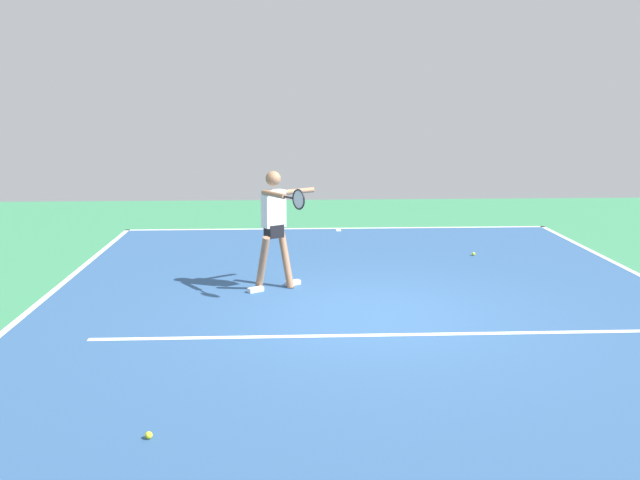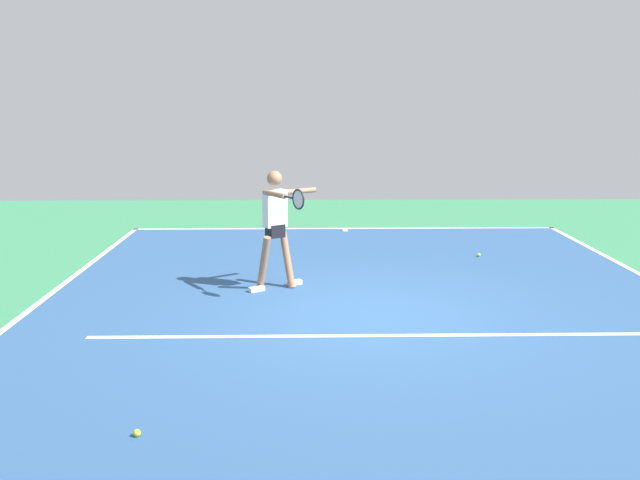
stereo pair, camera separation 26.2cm
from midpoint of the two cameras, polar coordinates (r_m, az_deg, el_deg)
The scene contains 9 objects.
ground_plane at distance 9.49m, azimuth 4.95°, elevation -6.17°, with size 22.01×22.01×0.00m, color #388456.
court_surface at distance 9.49m, azimuth 4.95°, elevation -6.16°, with size 9.52×12.95×0.00m, color #2D5484.
court_line_baseline_near at distance 15.71m, azimuth 2.52°, elevation 0.96°, with size 9.52×0.10×0.01m, color white.
court_line_sideline_right at distance 10.15m, azimuth -22.70°, elevation -5.86°, with size 0.10×12.95×0.01m, color white.
court_line_service at distance 8.71m, azimuth 5.52°, elevation -7.80°, with size 7.14×0.10×0.01m, color white.
court_line_centre_mark at distance 15.52m, azimuth 2.56°, elevation 0.82°, with size 0.10×0.30×0.01m, color white.
tennis_player at distance 10.54m, azimuth -2.86°, elevation 1.56°, with size 1.05×1.43×1.83m.
tennis_ball_centre_court at distance 6.41m, azimuth -13.61°, elevation -15.13°, with size 0.07×0.07×0.07m, color yellow.
tennis_ball_far_corner at distance 13.26m, azimuth 13.44°, elevation -1.19°, with size 0.07×0.07×0.07m, color #CCE033.
Camera 2 is at (0.86, 9.00, 2.87)m, focal length 39.04 mm.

